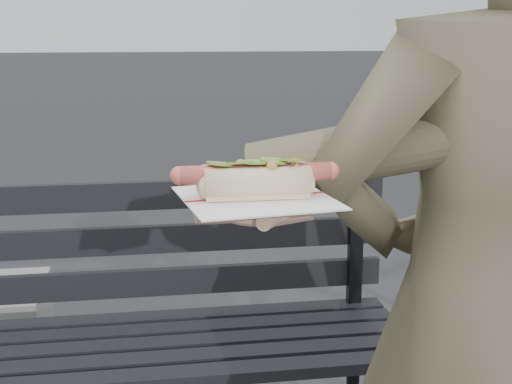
{
  "coord_description": "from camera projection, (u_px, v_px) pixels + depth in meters",
  "views": [
    {
      "loc": [
        -0.04,
        -0.93,
        1.29
      ],
      "look_at": [
        0.1,
        -0.03,
        1.08
      ],
      "focal_mm": 50.0,
      "sensor_mm": 36.0,
      "label": 1
    }
  ],
  "objects": [
    {
      "name": "held_hotdog",
      "position": [
        378.0,
        154.0,
        1.03
      ],
      "size": [
        0.62,
        0.32,
        0.2
      ],
      "color": "brown"
    },
    {
      "name": "park_bench",
      "position": [
        124.0,
        318.0,
        1.94
      ],
      "size": [
        1.5,
        0.44,
        0.88
      ],
      "color": "black",
      "rests_on": "ground"
    },
    {
      "name": "person",
      "position": [
        478.0,
        321.0,
        1.17
      ],
      "size": [
        0.65,
        0.47,
        1.64
      ],
      "primitive_type": "imported",
      "rotation": [
        0.0,
        0.0,
        3.28
      ],
      "color": "brown",
      "rests_on": "ground"
    }
  ]
}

